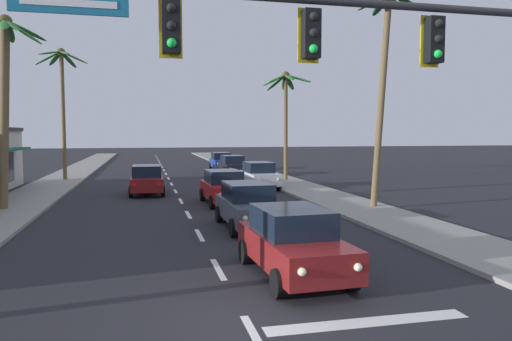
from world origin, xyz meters
TOP-DOWN VIEW (x-y plane):
  - ground_plane at (0.00, 0.00)m, footprint 220.00×220.00m
  - sidewalk_right at (7.80, 20.00)m, footprint 3.20×110.00m
  - sidewalk_left at (-7.80, 20.00)m, footprint 3.20×110.00m
  - lane_markings at (0.46, 19.74)m, footprint 4.28×88.13m
  - traffic_signal_mast at (3.01, 0.21)m, footprint 10.68×0.41m
  - sedan_lead_at_stop_bar at (1.72, 2.57)m, footprint 2.11×4.51m
  - sedan_third_in_queue at (1.92, 8.75)m, footprint 2.02×4.48m
  - sedan_fifth_in_queue at (2.02, 14.93)m, footprint 2.08×4.50m
  - sedan_oncoming_far at (-1.68, 19.77)m, footprint 1.99×4.47m
  - sedan_parked_nearest_kerb at (5.30, 30.52)m, footprint 2.01×4.48m
  - sedan_parked_mid_kerb at (5.30, 21.12)m, footprint 2.04×4.49m
  - sedan_parked_far_kerb at (5.34, 36.76)m, footprint 1.95×4.45m
  - palm_left_second at (-7.78, 14.84)m, footprint 3.44×3.58m
  - palm_left_third at (-7.54, 28.97)m, footprint 3.71×3.66m
  - palm_right_second at (9.02, 11.87)m, footprint 3.12×2.98m
  - palm_right_third at (8.15, 24.81)m, footprint 3.65×3.57m

SIDE VIEW (x-z plane):
  - ground_plane at x=0.00m, z-range 0.00..0.00m
  - lane_markings at x=0.46m, z-range 0.00..0.01m
  - sidewalk_right at x=7.80m, z-range 0.00..0.14m
  - sidewalk_left at x=-7.80m, z-range 0.00..0.14m
  - sedan_lead_at_stop_bar at x=1.72m, z-range 0.01..1.69m
  - sedan_third_in_queue at x=1.92m, z-range 0.01..1.69m
  - sedan_fifth_in_queue at x=2.02m, z-range 0.01..1.69m
  - sedan_oncoming_far at x=-1.68m, z-range 0.01..1.69m
  - sedan_parked_nearest_kerb at x=5.30m, z-range 0.01..1.69m
  - sedan_parked_mid_kerb at x=5.30m, z-range 0.01..1.69m
  - sedan_parked_far_kerb at x=5.34m, z-range 0.01..1.69m
  - traffic_signal_mast at x=3.01m, z-range 1.43..8.43m
  - palm_left_second at x=-7.78m, z-range 1.59..10.31m
  - palm_right_third at x=8.15m, z-range 2.11..10.03m
  - palm_left_third at x=-7.54m, z-range 2.26..11.92m
  - palm_right_second at x=9.02m, z-range 2.14..12.28m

